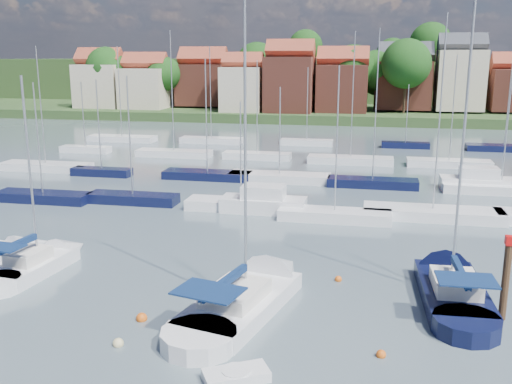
# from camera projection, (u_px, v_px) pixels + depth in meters

# --- Properties ---
(ground) EXTENTS (260.00, 260.00, 0.00)m
(ground) POSITION_uv_depth(u_px,v_px,m) (342.00, 169.00, 65.31)
(ground) COLOR #4C5C67
(ground) RESTS_ON ground
(sailboat_left) EXTENTS (3.32, 9.29, 12.48)m
(sailboat_left) POSITION_uv_depth(u_px,v_px,m) (43.00, 263.00, 34.56)
(sailboat_left) COLOR white
(sailboat_left) RESTS_ON ground
(sailboat_centre) EXTENTS (6.38, 13.51, 17.68)m
(sailboat_centre) POSITION_uv_depth(u_px,v_px,m) (256.00, 292.00, 30.28)
(sailboat_centre) COLOR white
(sailboat_centre) RESTS_ON ground
(sailboat_navy) EXTENTS (3.64, 12.11, 16.59)m
(sailboat_navy) POSITION_uv_depth(u_px,v_px,m) (448.00, 283.00, 31.44)
(sailboat_navy) COLOR black
(sailboat_navy) RESTS_ON ground
(tender) EXTENTS (2.84, 2.32, 0.56)m
(tender) POSITION_uv_depth(u_px,v_px,m) (236.00, 376.00, 22.57)
(tender) COLOR white
(tender) RESTS_ON ground
(timber_piling) EXTENTS (0.40, 0.40, 6.52)m
(timber_piling) POSITION_uv_depth(u_px,v_px,m) (504.00, 296.00, 27.65)
(timber_piling) COLOR #4C331E
(timber_piling) RESTS_ON ground
(buoy_b) EXTENTS (0.49, 0.49, 0.49)m
(buoy_b) POSITION_uv_depth(u_px,v_px,m) (118.00, 345.00, 25.37)
(buoy_b) COLOR beige
(buoy_b) RESTS_ON ground
(buoy_c) EXTENTS (0.55, 0.55, 0.55)m
(buoy_c) POSITION_uv_depth(u_px,v_px,m) (142.00, 320.00, 27.81)
(buoy_c) COLOR #D85914
(buoy_c) RESTS_ON ground
(buoy_d) EXTENTS (0.43, 0.43, 0.43)m
(buoy_d) POSITION_uv_depth(u_px,v_px,m) (381.00, 357.00, 24.42)
(buoy_d) COLOR #D85914
(buoy_d) RESTS_ON ground
(buoy_e) EXTENTS (0.41, 0.41, 0.41)m
(buoy_e) POSITION_uv_depth(u_px,v_px,m) (338.00, 281.00, 32.68)
(buoy_e) COLOR #D85914
(buoy_e) RESTS_ON ground
(marina_field) EXTENTS (79.62, 41.41, 15.93)m
(marina_field) POSITION_uv_depth(u_px,v_px,m) (357.00, 174.00, 60.22)
(marina_field) COLOR white
(marina_field) RESTS_ON ground
(far_shore_town) EXTENTS (212.46, 90.00, 22.27)m
(far_shore_town) POSITION_uv_depth(u_px,v_px,m) (371.00, 87.00, 152.14)
(far_shore_town) COLOR #334924
(far_shore_town) RESTS_ON ground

